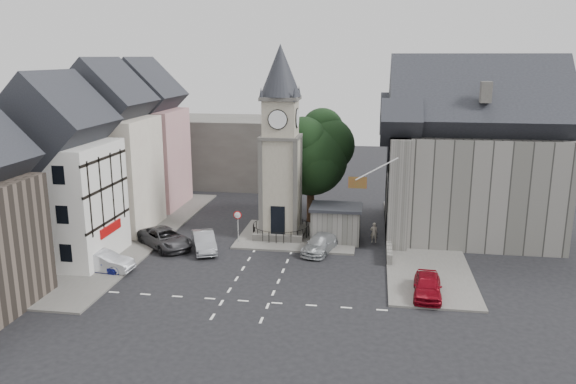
% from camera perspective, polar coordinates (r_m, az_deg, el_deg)
% --- Properties ---
extents(ground, '(120.00, 120.00, 0.00)m').
position_cam_1_polar(ground, '(41.61, -2.56, -7.89)').
color(ground, black).
rests_on(ground, ground).
extents(pavement_west, '(6.00, 30.00, 0.14)m').
position_cam_1_polar(pavement_west, '(50.70, -15.22, -4.30)').
color(pavement_west, '#595651').
rests_on(pavement_west, ground).
extents(pavement_east, '(6.00, 26.00, 0.14)m').
position_cam_1_polar(pavement_east, '(48.57, 13.44, -4.98)').
color(pavement_east, '#595651').
rests_on(pavement_east, ground).
extents(central_island, '(10.00, 8.00, 0.16)m').
position_cam_1_polar(central_island, '(48.78, 1.02, -4.50)').
color(central_island, '#595651').
rests_on(central_island, ground).
extents(road_markings, '(20.00, 8.00, 0.01)m').
position_cam_1_polar(road_markings, '(36.66, -4.28, -10.99)').
color(road_markings, silver).
rests_on(road_markings, ground).
extents(clock_tower, '(4.86, 4.86, 16.25)m').
position_cam_1_polar(clock_tower, '(47.12, -0.75, 4.92)').
color(clock_tower, '#4C4944').
rests_on(clock_tower, ground).
extents(stone_shelter, '(4.30, 3.30, 3.08)m').
position_cam_1_polar(stone_shelter, '(47.55, 4.89, -3.18)').
color(stone_shelter, '#5D5B55').
rests_on(stone_shelter, ground).
extents(town_tree, '(7.20, 7.20, 10.80)m').
position_cam_1_polar(town_tree, '(51.92, 2.35, 4.44)').
color(town_tree, black).
rests_on(town_tree, ground).
extents(warning_sign_post, '(0.70, 0.19, 2.85)m').
position_cam_1_polar(warning_sign_post, '(46.64, -5.14, -2.90)').
color(warning_sign_post, black).
rests_on(warning_sign_post, ground).
extents(terrace_pink, '(8.10, 7.60, 12.80)m').
position_cam_1_polar(terrace_pink, '(59.36, -14.40, 4.80)').
color(terrace_pink, '#BF838A').
rests_on(terrace_pink, ground).
extents(terrace_cream, '(8.10, 7.60, 12.80)m').
position_cam_1_polar(terrace_cream, '(52.20, -17.81, 3.41)').
color(terrace_cream, beige).
rests_on(terrace_cream, ground).
extents(terrace_tudor, '(8.10, 7.60, 12.00)m').
position_cam_1_polar(terrace_tudor, '(45.40, -22.21, 1.08)').
color(terrace_tudor, silver).
rests_on(terrace_tudor, ground).
extents(backdrop_west, '(20.00, 10.00, 8.00)m').
position_cam_1_polar(backdrop_west, '(69.74, -7.78, 4.21)').
color(backdrop_west, '#4C4944').
rests_on(backdrop_west, ground).
extents(east_building, '(14.40, 11.40, 12.60)m').
position_cam_1_polar(east_building, '(50.37, 17.64, 2.70)').
color(east_building, '#5D5B55').
rests_on(east_building, ground).
extents(east_boundary_wall, '(0.40, 16.00, 0.90)m').
position_cam_1_polar(east_boundary_wall, '(50.19, 10.10, -3.75)').
color(east_boundary_wall, '#5D5B55').
rests_on(east_boundary_wall, ground).
extents(flagpole, '(3.68, 0.10, 2.74)m').
position_cam_1_polar(flagpole, '(42.74, 8.99, 2.32)').
color(flagpole, white).
rests_on(flagpole, ground).
extents(car_west_blue, '(3.81, 1.84, 1.25)m').
position_cam_1_polar(car_west_blue, '(43.18, -18.40, -6.90)').
color(car_west_blue, '#1B2498').
rests_on(car_west_blue, ground).
extents(car_west_silver, '(4.71, 1.92, 1.52)m').
position_cam_1_polar(car_west_silver, '(43.21, -18.37, -6.70)').
color(car_west_silver, '#B0B2B8').
rests_on(car_west_silver, ground).
extents(car_west_grey, '(5.96, 5.70, 1.57)m').
position_cam_1_polar(car_west_grey, '(47.08, -12.39, -4.60)').
color(car_west_grey, '#313134').
rests_on(car_west_grey, ground).
extents(car_island_silver, '(3.37, 4.96, 1.55)m').
position_cam_1_polar(car_island_silver, '(45.73, -8.54, -4.99)').
color(car_island_silver, gray).
rests_on(car_island_silver, ground).
extents(car_island_east, '(3.02, 5.05, 1.37)m').
position_cam_1_polar(car_island_east, '(45.04, 3.27, -5.27)').
color(car_island_east, '#A0A5A8').
rests_on(car_island_east, ground).
extents(car_east_red, '(2.09, 4.54, 1.51)m').
position_cam_1_polar(car_east_red, '(38.01, 13.98, -9.23)').
color(car_east_red, maroon).
rests_on(car_east_red, ground).
extents(pedestrian, '(0.65, 0.45, 1.73)m').
position_cam_1_polar(pedestrian, '(47.71, 8.73, -4.09)').
color(pedestrian, '#A79A8A').
rests_on(pedestrian, ground).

